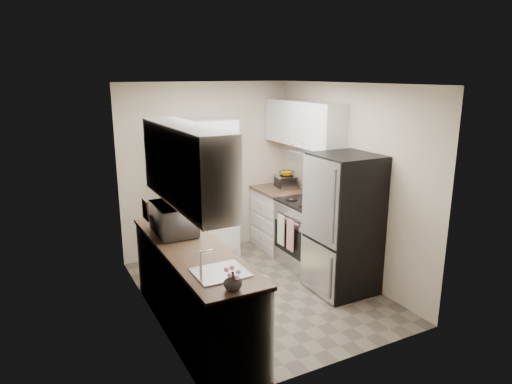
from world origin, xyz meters
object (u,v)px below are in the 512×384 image
(pantry_cabinet, at_px, (203,191))
(electric_range, at_px, (308,233))
(refrigerator, at_px, (344,224))
(wine_bottle, at_px, (166,207))
(toaster_oven, at_px, (285,182))
(microwave, at_px, (174,219))

(pantry_cabinet, xyz_separation_m, electric_range, (1.17, -0.93, -0.52))
(electric_range, relative_size, refrigerator, 0.66)
(wine_bottle, distance_m, toaster_oven, 2.15)
(refrigerator, bearing_deg, toaster_oven, 84.70)
(electric_range, bearing_deg, microwave, -169.94)
(microwave, height_order, wine_bottle, microwave)
(microwave, bearing_deg, refrigerator, -102.05)
(wine_bottle, height_order, toaster_oven, wine_bottle)
(pantry_cabinet, distance_m, toaster_oven, 1.29)
(pantry_cabinet, bearing_deg, microwave, -122.67)
(electric_range, height_order, microwave, microwave)
(electric_range, height_order, refrigerator, refrigerator)
(refrigerator, height_order, wine_bottle, refrigerator)
(refrigerator, relative_size, microwave, 2.85)
(electric_range, height_order, wine_bottle, wine_bottle)
(wine_bottle, bearing_deg, pantry_cabinet, 44.86)
(electric_range, bearing_deg, pantry_cabinet, 141.78)
(wine_bottle, bearing_deg, refrigerator, -27.12)
(pantry_cabinet, height_order, toaster_oven, pantry_cabinet)
(electric_range, bearing_deg, wine_bottle, 174.92)
(pantry_cabinet, height_order, wine_bottle, pantry_cabinet)
(microwave, bearing_deg, toaster_oven, -60.21)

